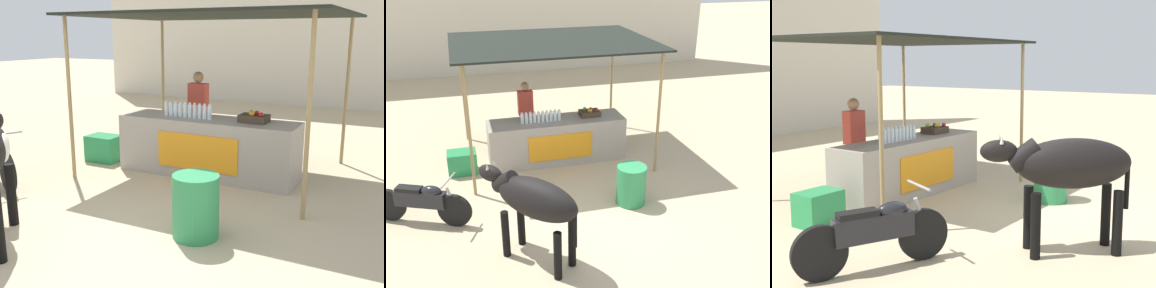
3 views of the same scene
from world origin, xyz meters
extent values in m
plane|color=tan|center=(0.00, 0.00, 0.00)|extent=(60.00, 60.00, 0.00)
cube|color=#9E9389|center=(0.00, 2.20, 0.48)|extent=(3.00, 0.80, 0.96)
cube|color=orange|center=(0.00, 1.79, 0.48)|extent=(1.40, 0.02, 0.58)
cube|color=black|center=(0.00, 2.50, 2.60)|extent=(4.20, 3.20, 0.04)
cylinder|color=#997F51|center=(-1.89, 1.06, 1.30)|extent=(0.06, 0.06, 2.60)
cylinder|color=#997F51|center=(1.89, 1.06, 1.30)|extent=(0.06, 0.06, 2.60)
cylinder|color=#997F51|center=(1.89, 3.94, 1.30)|extent=(0.06, 0.06, 2.60)
cylinder|color=silver|center=(-0.76, 2.15, 1.07)|extent=(0.07, 0.07, 0.22)
cylinder|color=white|center=(-0.76, 2.15, 1.19)|extent=(0.04, 0.04, 0.03)
cylinder|color=silver|center=(-0.67, 2.15, 1.07)|extent=(0.07, 0.07, 0.22)
cylinder|color=white|center=(-0.67, 2.15, 1.19)|extent=(0.04, 0.04, 0.03)
cylinder|color=silver|center=(-0.57, 2.15, 1.07)|extent=(0.07, 0.07, 0.22)
cylinder|color=white|center=(-0.57, 2.15, 1.19)|extent=(0.04, 0.04, 0.03)
cylinder|color=silver|center=(-0.48, 2.15, 1.07)|extent=(0.07, 0.07, 0.22)
cylinder|color=white|center=(-0.48, 2.15, 1.19)|extent=(0.04, 0.04, 0.03)
cylinder|color=silver|center=(-0.39, 2.15, 1.07)|extent=(0.07, 0.07, 0.22)
cylinder|color=white|center=(-0.39, 2.15, 1.19)|extent=(0.04, 0.04, 0.03)
cylinder|color=silver|center=(-0.30, 2.15, 1.07)|extent=(0.07, 0.07, 0.22)
cylinder|color=white|center=(-0.30, 2.15, 1.19)|extent=(0.04, 0.04, 0.03)
cylinder|color=silver|center=(-0.21, 2.15, 1.07)|extent=(0.07, 0.07, 0.22)
cylinder|color=white|center=(-0.21, 2.15, 1.19)|extent=(0.04, 0.04, 0.03)
cylinder|color=silver|center=(-0.12, 2.15, 1.07)|extent=(0.07, 0.07, 0.22)
cylinder|color=white|center=(-0.12, 2.15, 1.19)|extent=(0.04, 0.04, 0.03)
cylinder|color=silver|center=(-0.03, 2.15, 1.07)|extent=(0.07, 0.07, 0.22)
cylinder|color=white|center=(-0.03, 2.15, 1.19)|extent=(0.04, 0.04, 0.03)
cylinder|color=silver|center=(0.06, 2.15, 1.07)|extent=(0.07, 0.07, 0.22)
cylinder|color=white|center=(0.06, 2.15, 1.19)|extent=(0.04, 0.04, 0.03)
cube|color=#3F3326|center=(0.78, 2.25, 1.02)|extent=(0.44, 0.32, 0.12)
sphere|color=#8CB22D|center=(0.75, 2.19, 1.11)|extent=(0.08, 0.08, 0.08)
sphere|color=#B21E19|center=(0.81, 2.28, 1.11)|extent=(0.08, 0.08, 0.08)
sphere|color=#B21E19|center=(0.92, 2.15, 1.11)|extent=(0.08, 0.08, 0.08)
sphere|color=#8CB22D|center=(0.69, 2.35, 1.11)|extent=(0.08, 0.08, 0.08)
sphere|color=orange|center=(0.78, 2.17, 1.11)|extent=(0.08, 0.08, 0.08)
cylinder|color=#383842|center=(-0.55, 2.95, 0.44)|extent=(0.22, 0.22, 0.88)
cube|color=#BF3F33|center=(-0.55, 2.95, 1.16)|extent=(0.34, 0.20, 0.56)
sphere|color=#A87A56|center=(-0.55, 2.95, 1.55)|extent=(0.20, 0.20, 0.20)
cube|color=#268C4C|center=(-2.08, 2.10, 0.24)|extent=(0.60, 0.44, 0.48)
cylinder|color=#2D8C51|center=(0.90, -0.02, 0.38)|extent=(0.55, 0.55, 0.75)
ellipsoid|color=black|center=(-1.08, -1.24, 1.08)|extent=(1.31, 1.40, 0.60)
cylinder|color=black|center=(-1.54, -0.99, 0.39)|extent=(0.12, 0.12, 0.78)
cylinder|color=black|center=(-1.27, -0.75, 0.39)|extent=(0.12, 0.12, 0.78)
cylinder|color=black|center=(-0.89, -1.73, 0.39)|extent=(0.12, 0.12, 0.78)
cylinder|color=black|center=(-0.62, -1.49, 0.39)|extent=(0.12, 0.12, 0.78)
cylinder|color=black|center=(-1.47, -0.79, 1.19)|extent=(0.48, 0.50, 0.41)
ellipsoid|color=black|center=(-1.67, -0.56, 1.25)|extent=(0.46, 0.48, 0.26)
cone|color=beige|center=(-1.71, -0.63, 1.39)|extent=(0.05, 0.05, 0.10)
cone|color=beige|center=(-1.60, -0.53, 1.39)|extent=(0.05, 0.05, 0.10)
cylinder|color=black|center=(-0.64, -1.74, 0.81)|extent=(0.06, 0.06, 0.60)
ellipsoid|color=silver|center=(-0.98, -1.02, 1.08)|extent=(0.36, 0.40, 0.32)
cylinder|color=black|center=(-2.28, 0.07, 0.30)|extent=(0.58, 0.32, 0.60)
cylinder|color=black|center=(-3.37, 0.56, 0.30)|extent=(0.58, 0.32, 0.60)
cube|color=black|center=(-2.83, 0.31, 0.48)|extent=(0.89, 0.53, 0.28)
ellipsoid|color=black|center=(-2.63, 0.22, 0.64)|extent=(0.41, 0.33, 0.20)
cube|color=black|center=(-2.99, 0.39, 0.64)|extent=(0.48, 0.34, 0.10)
cylinder|color=#99999E|center=(-2.33, 0.09, 0.88)|extent=(0.25, 0.51, 0.03)
cylinder|color=#99999E|center=(-2.30, 0.08, 0.50)|extent=(0.20, 0.13, 0.49)
camera|label=1|loc=(3.09, -4.35, 2.30)|focal=42.00mm
camera|label=2|loc=(-2.01, -6.82, 4.39)|focal=42.00mm
camera|label=3|loc=(-6.88, -3.66, 2.27)|focal=50.00mm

